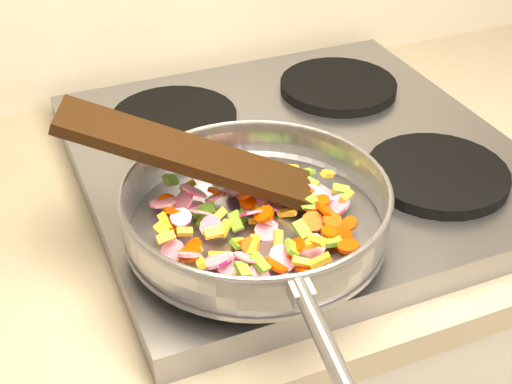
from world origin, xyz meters
name	(u,v)px	position (x,y,z in m)	size (l,w,h in m)	color
cooktop	(297,161)	(-0.70, 1.67, 0.92)	(0.60, 0.60, 0.04)	#939399
grate_fl	(243,223)	(-0.84, 1.52, 0.95)	(0.19, 0.19, 0.02)	black
grate_fr	(437,174)	(-0.56, 1.52, 0.95)	(0.19, 0.19, 0.02)	black
grate_bl	(174,119)	(-0.84, 1.81, 0.95)	(0.19, 0.19, 0.02)	black
grate_br	(338,86)	(-0.56, 1.81, 0.95)	(0.19, 0.19, 0.02)	black
saute_pan	(256,208)	(-0.83, 1.50, 0.99)	(0.35, 0.52, 0.06)	#9E9EA5
vegetable_heap	(258,217)	(-0.83, 1.50, 0.98)	(0.25, 0.25, 0.05)	#CF3900
wooden_spatula	(187,154)	(-0.89, 1.57, 1.03)	(0.31, 0.07, 0.01)	black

